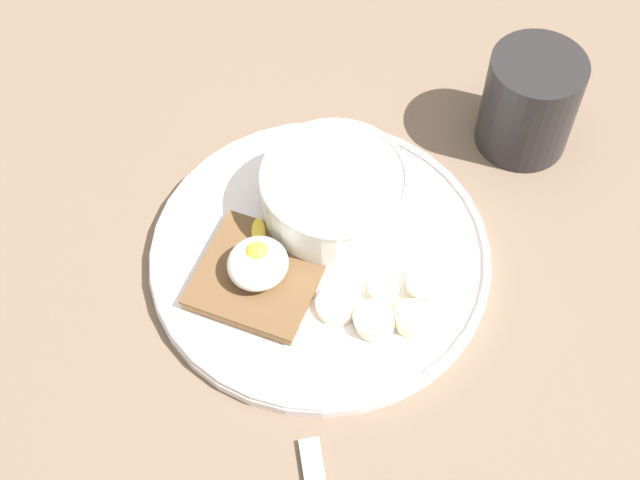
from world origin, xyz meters
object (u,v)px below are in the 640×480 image
(toast_slice, at_px, (259,276))
(poached_egg, at_px, (258,262))
(banana_slice_left, at_px, (374,320))
(banana_slice_right, at_px, (337,305))
(banana_slice_back, at_px, (383,292))
(banana_slice_inner, at_px, (425,285))
(coffee_mug, at_px, (530,102))
(oatmeal_bowl, at_px, (334,194))
(banana_slice_front, at_px, (413,319))

(toast_slice, relative_size, poached_egg, 1.59)
(banana_slice_left, relative_size, banana_slice_right, 1.20)
(banana_slice_left, xyz_separation_m, banana_slice_back, (0.03, 0.01, -0.00))
(poached_egg, height_order, banana_slice_inner, poached_egg)
(toast_slice, height_order, coffee_mug, coffee_mug)
(poached_egg, xyz_separation_m, banana_slice_left, (0.01, -0.10, -0.02))
(oatmeal_bowl, bearing_deg, poached_egg, 169.97)
(banana_slice_left, bearing_deg, banana_slice_back, 16.36)
(oatmeal_bowl, xyz_separation_m, banana_slice_front, (-0.06, -0.11, -0.02))
(poached_egg, distance_m, banana_slice_inner, 0.14)
(toast_slice, relative_size, coffee_mug, 1.18)
(banana_slice_right, height_order, coffee_mug, coffee_mug)
(coffee_mug, bearing_deg, banana_slice_front, -176.41)
(poached_egg, distance_m, banana_slice_front, 0.14)
(poached_egg, relative_size, banana_slice_left, 1.70)
(toast_slice, distance_m, banana_slice_front, 0.13)
(banana_slice_inner, bearing_deg, coffee_mug, 2.17)
(banana_slice_inner, bearing_deg, poached_egg, 118.22)
(oatmeal_bowl, xyz_separation_m, banana_slice_inner, (-0.03, -0.11, -0.02))
(banana_slice_back, xyz_separation_m, banana_slice_right, (-0.03, 0.03, -0.00))
(toast_slice, xyz_separation_m, banana_slice_front, (0.03, -0.13, -0.00))
(poached_egg, distance_m, banana_slice_back, 0.11)
(banana_slice_back, relative_size, banana_slice_right, 0.99)
(oatmeal_bowl, xyz_separation_m, banana_slice_left, (-0.08, -0.09, -0.02))
(oatmeal_bowl, relative_size, banana_slice_front, 2.93)
(banana_slice_inner, bearing_deg, toast_slice, 118.65)
(banana_slice_back, bearing_deg, oatmeal_bowl, 58.23)
(oatmeal_bowl, distance_m, banana_slice_back, 0.10)
(banana_slice_back, bearing_deg, coffee_mug, -4.86)
(toast_slice, distance_m, banana_slice_left, 0.10)
(banana_slice_back, distance_m, banana_slice_inner, 0.04)
(banana_slice_left, height_order, coffee_mug, coffee_mug)
(poached_egg, relative_size, banana_slice_right, 2.03)
(banana_slice_back, bearing_deg, banana_slice_right, 141.07)
(oatmeal_bowl, distance_m, banana_slice_inner, 0.11)
(oatmeal_bowl, height_order, banana_slice_right, oatmeal_bowl)
(oatmeal_bowl, bearing_deg, banana_slice_left, -131.59)
(banana_slice_inner, bearing_deg, banana_slice_back, 130.15)
(banana_slice_inner, xyz_separation_m, coffee_mug, (0.20, 0.01, 0.03))
(banana_slice_right, relative_size, banana_slice_inner, 0.87)
(banana_slice_left, relative_size, coffee_mug, 0.44)
(banana_slice_front, bearing_deg, banana_slice_left, 127.21)
(toast_slice, bearing_deg, oatmeal_bowl, -9.57)
(banana_slice_left, bearing_deg, banana_slice_front, -52.79)
(poached_egg, xyz_separation_m, banana_slice_right, (0.01, -0.07, -0.02))
(oatmeal_bowl, height_order, poached_egg, oatmeal_bowl)
(poached_egg, height_order, banana_slice_left, poached_egg)
(oatmeal_bowl, height_order, banana_slice_back, oatmeal_bowl)
(banana_slice_right, relative_size, coffee_mug, 0.37)
(banana_slice_front, height_order, banana_slice_inner, banana_slice_inner)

